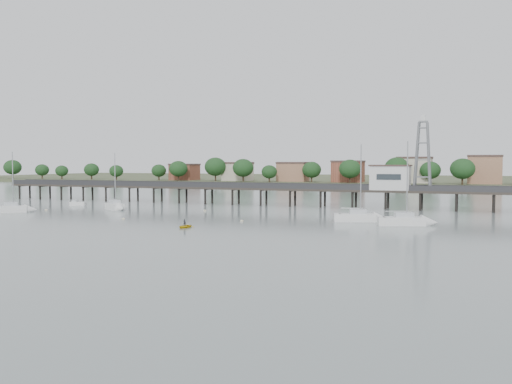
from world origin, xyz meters
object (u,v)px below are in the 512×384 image
lattice_tower (423,156)px  sailboat_c (366,218)px  sailboat_d (413,221)px  white_tender (78,204)px  sailboat_b (117,207)px  yellow_dinghy (185,228)px  pier (278,189)px  sailboat_a (18,209)px

lattice_tower → sailboat_c: (-6.63, -27.68, -10.46)m
sailboat_d → sailboat_c: size_ratio=1.03×
white_tender → sailboat_b: bearing=-41.0°
sailboat_b → yellow_dinghy: size_ratio=4.06×
yellow_dinghy → white_tender: bearing=145.2°
sailboat_b → white_tender: 17.31m
sailboat_b → sailboat_c: 52.02m
lattice_tower → sailboat_b: size_ratio=1.25×
sailboat_c → white_tender: 68.48m
sailboat_b → white_tender: bearing=-170.4°
sailboat_b → white_tender: sailboat_b is taller
sailboat_c → sailboat_b: bearing=159.5°
lattice_tower → sailboat_b: lattice_tower is taller
pier → lattice_tower: size_ratio=9.68×
pier → sailboat_b: sailboat_b is taller
sailboat_d → sailboat_c: (-7.85, 3.10, 0.00)m
lattice_tower → white_tender: size_ratio=4.15×
sailboat_c → white_tender: (-67.49, 11.60, -0.22)m
pier → white_tender: bearing=-159.3°
sailboat_b → white_tender: (-15.65, 7.39, -0.23)m
sailboat_a → sailboat_c: (67.00, 7.13, -0.01)m
pier → sailboat_a: size_ratio=12.01×
sailboat_c → white_tender: sailboat_c is taller
sailboat_b → sailboat_d: 60.14m
lattice_tower → sailboat_d: bearing=-87.7°
sailboat_a → sailboat_d: 74.95m
sailboat_a → sailboat_b: sailboat_a is taller
lattice_tower → yellow_dinghy: bearing=-123.3°
white_tender → yellow_dinghy: (43.68, -30.27, -0.42)m
lattice_tower → sailboat_c: size_ratio=1.15×
sailboat_c → sailboat_d: bearing=-37.4°
lattice_tower → sailboat_a: lattice_tower is taller
pier → sailboat_c: 37.34m
lattice_tower → pier: bearing=-180.0°
sailboat_a → white_tender: sailboat_a is taller
pier → sailboat_c: (24.87, -27.68, -3.15)m
lattice_tower → sailboat_a: (-73.63, -34.81, -10.45)m
lattice_tower → sailboat_c: bearing=-103.5°
sailboat_c → yellow_dinghy: (-23.81, -18.67, -0.64)m
sailboat_d → yellow_dinghy: 35.29m
yellow_dinghy → sailboat_d: bearing=26.2°
sailboat_a → sailboat_c: size_ratio=0.93×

